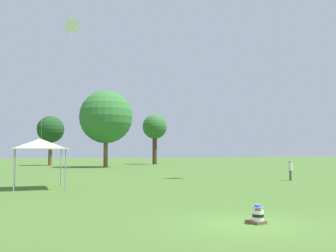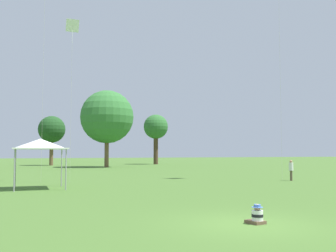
# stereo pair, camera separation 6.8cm
# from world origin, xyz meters

# --- Properties ---
(ground_plane) EXTENTS (300.00, 300.00, 0.00)m
(ground_plane) POSITION_xyz_m (0.00, 0.00, 0.00)
(ground_plane) COLOR #426628
(seated_toddler) EXTENTS (0.53, 0.61, 0.61)m
(seated_toddler) POSITION_xyz_m (0.35, -0.06, 0.25)
(seated_toddler) COLOR brown
(seated_toddler) RESTS_ON ground
(person_standing_1) EXTENTS (0.40, 0.40, 1.61)m
(person_standing_1) POSITION_xyz_m (13.64, 14.61, 0.96)
(person_standing_1) COLOR brown
(person_standing_1) RESTS_ON ground
(canopy_tent) EXTENTS (3.23, 3.23, 3.04)m
(canopy_tent) POSITION_xyz_m (-5.10, 14.74, 2.71)
(canopy_tent) COLOR white
(canopy_tent) RESTS_ON ground
(kite_4) EXTENTS (0.97, 0.40, 12.33)m
(kite_4) POSITION_xyz_m (-2.63, 19.55, 11.46)
(kite_4) COLOR white
(kite_4) RESTS_ON ground
(distant_tree_0) EXTENTS (4.58, 4.58, 8.46)m
(distant_tree_0) POSITION_xyz_m (-0.34, 59.24, 6.09)
(distant_tree_0) COLOR brown
(distant_tree_0) RESTS_ON ground
(distant_tree_2) EXTENTS (4.60, 4.60, 9.37)m
(distant_tree_2) POSITION_xyz_m (18.57, 59.06, 6.90)
(distant_tree_2) COLOR #473323
(distant_tree_2) RESTS_ON ground
(distant_tree_3) EXTENTS (7.98, 7.98, 11.55)m
(distant_tree_3) POSITION_xyz_m (6.56, 47.56, 7.54)
(distant_tree_3) COLOR brown
(distant_tree_3) RESTS_ON ground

